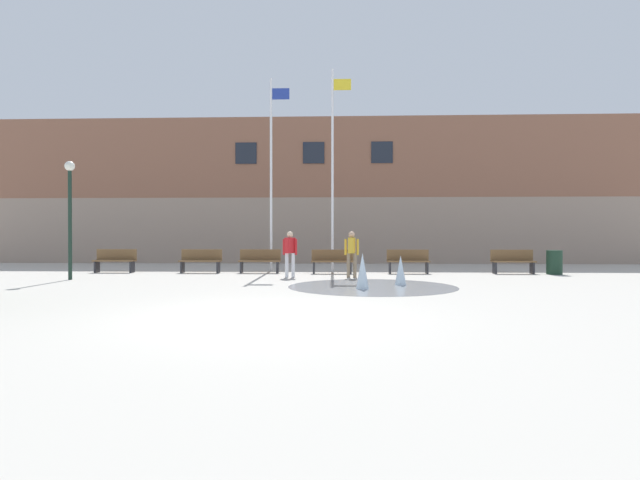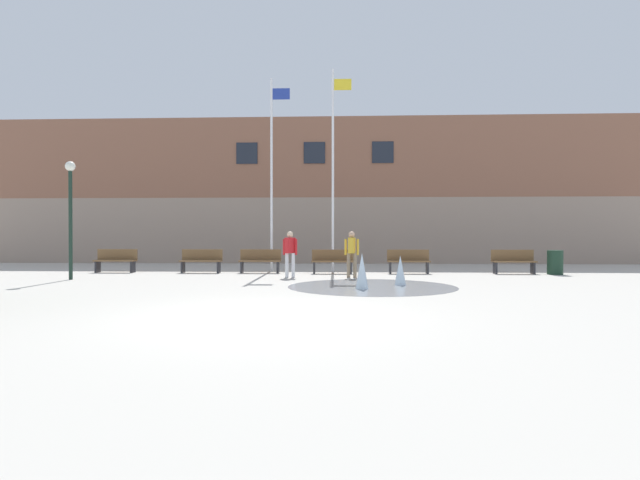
{
  "view_description": "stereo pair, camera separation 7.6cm",
  "coord_description": "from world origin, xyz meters",
  "px_view_note": "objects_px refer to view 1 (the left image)",
  "views": [
    {
      "loc": [
        1.32,
        -8.76,
        1.46
      ],
      "look_at": [
        0.68,
        7.84,
        1.3
      ],
      "focal_mm": 28.0,
      "sensor_mm": 36.0,
      "label": 1
    },
    {
      "loc": [
        1.39,
        -8.76,
        1.46
      ],
      "look_at": [
        0.68,
        7.84,
        1.3
      ],
      "focal_mm": 28.0,
      "sensor_mm": 36.0,
      "label": 2
    }
  ],
  "objects_px": {
    "park_bench_under_left_flagpole": "(260,261)",
    "trash_can": "(554,262)",
    "park_bench_left_of_flagpoles": "(201,260)",
    "park_bench_near_trashcan": "(513,261)",
    "adult_watching": "(290,250)",
    "flagpole_left": "(272,169)",
    "park_bench_under_right_flagpole": "(408,261)",
    "flagpole_right": "(333,164)",
    "park_bench_far_left": "(115,260)",
    "park_bench_center": "(332,261)",
    "lamp_post_left_lane": "(70,202)",
    "adult_near_bench": "(352,250)"
  },
  "relations": [
    {
      "from": "park_bench_under_left_flagpole",
      "to": "lamp_post_left_lane",
      "type": "relative_size",
      "value": 0.41
    },
    {
      "from": "park_bench_far_left",
      "to": "adult_near_bench",
      "type": "distance_m",
      "value": 9.43
    },
    {
      "from": "park_bench_left_of_flagpoles",
      "to": "park_bench_center",
      "type": "bearing_deg",
      "value": -1.43
    },
    {
      "from": "park_bench_near_trashcan",
      "to": "park_bench_left_of_flagpoles",
      "type": "bearing_deg",
      "value": -179.89
    },
    {
      "from": "park_bench_under_right_flagpole",
      "to": "flagpole_right",
      "type": "height_order",
      "value": "flagpole_right"
    },
    {
      "from": "flagpole_left",
      "to": "park_bench_under_left_flagpole",
      "type": "bearing_deg",
      "value": -108.24
    },
    {
      "from": "adult_watching",
      "to": "flagpole_left",
      "type": "relative_size",
      "value": 0.2
    },
    {
      "from": "park_bench_left_of_flagpoles",
      "to": "trash_can",
      "type": "relative_size",
      "value": 1.78
    },
    {
      "from": "park_bench_far_left",
      "to": "park_bench_under_right_flagpole",
      "type": "distance_m",
      "value": 11.4
    },
    {
      "from": "park_bench_left_of_flagpoles",
      "to": "adult_watching",
      "type": "distance_m",
      "value": 4.17
    },
    {
      "from": "park_bench_under_right_flagpole",
      "to": "park_bench_near_trashcan",
      "type": "xyz_separation_m",
      "value": [
        3.95,
        0.04,
        0.0
      ]
    },
    {
      "from": "park_bench_near_trashcan",
      "to": "adult_watching",
      "type": "distance_m",
      "value": 8.52
    },
    {
      "from": "park_bench_center",
      "to": "park_bench_under_right_flagpole",
      "type": "xyz_separation_m",
      "value": [
        2.89,
        0.11,
        0.0
      ]
    },
    {
      "from": "trash_can",
      "to": "park_bench_near_trashcan",
      "type": "bearing_deg",
      "value": 168.72
    },
    {
      "from": "park_bench_under_right_flagpole",
      "to": "adult_near_bench",
      "type": "height_order",
      "value": "adult_near_bench"
    },
    {
      "from": "park_bench_center",
      "to": "park_bench_left_of_flagpoles",
      "type": "bearing_deg",
      "value": 178.57
    },
    {
      "from": "park_bench_far_left",
      "to": "flagpole_left",
      "type": "xyz_separation_m",
      "value": [
        6.03,
        1.02,
        3.68
      ]
    },
    {
      "from": "lamp_post_left_lane",
      "to": "park_bench_left_of_flagpoles",
      "type": "bearing_deg",
      "value": 42.18
    },
    {
      "from": "park_bench_under_left_flagpole",
      "to": "park_bench_near_trashcan",
      "type": "relative_size",
      "value": 1.0
    },
    {
      "from": "park_bench_far_left",
      "to": "lamp_post_left_lane",
      "type": "height_order",
      "value": "lamp_post_left_lane"
    },
    {
      "from": "park_bench_left_of_flagpoles",
      "to": "flagpole_left",
      "type": "height_order",
      "value": "flagpole_left"
    },
    {
      "from": "park_bench_under_right_flagpole",
      "to": "flagpole_left",
      "type": "xyz_separation_m",
      "value": [
        -5.37,
        1.1,
        3.68
      ]
    },
    {
      "from": "park_bench_near_trashcan",
      "to": "flagpole_right",
      "type": "height_order",
      "value": "flagpole_right"
    },
    {
      "from": "park_bench_far_left",
      "to": "lamp_post_left_lane",
      "type": "xyz_separation_m",
      "value": [
        -0.04,
        -3.19,
        2.06
      ]
    },
    {
      "from": "park_bench_far_left",
      "to": "park_bench_under_left_flagpole",
      "type": "relative_size",
      "value": 1.0
    },
    {
      "from": "park_bench_left_of_flagpoles",
      "to": "park_bench_far_left",
      "type": "bearing_deg",
      "value": 178.9
    },
    {
      "from": "park_bench_under_right_flagpole",
      "to": "adult_watching",
      "type": "relative_size",
      "value": 1.01
    },
    {
      "from": "park_bench_under_left_flagpole",
      "to": "lamp_post_left_lane",
      "type": "height_order",
      "value": "lamp_post_left_lane"
    },
    {
      "from": "park_bench_under_right_flagpole",
      "to": "flagpole_right",
      "type": "bearing_deg",
      "value": 159.07
    },
    {
      "from": "park_bench_left_of_flagpoles",
      "to": "flagpole_right",
      "type": "xyz_separation_m",
      "value": [
        5.12,
        1.08,
        3.86
      ]
    },
    {
      "from": "park_bench_left_of_flagpoles",
      "to": "park_bench_near_trashcan",
      "type": "distance_m",
      "value": 11.94
    },
    {
      "from": "flagpole_left",
      "to": "lamp_post_left_lane",
      "type": "relative_size",
      "value": 2.02
    },
    {
      "from": "park_bench_center",
      "to": "trash_can",
      "type": "bearing_deg",
      "value": -0.93
    },
    {
      "from": "adult_watching",
      "to": "flagpole_right",
      "type": "xyz_separation_m",
      "value": [
        1.46,
        3.03,
        3.4
      ]
    },
    {
      "from": "park_bench_under_right_flagpole",
      "to": "trash_can",
      "type": "bearing_deg",
      "value": -2.64
    },
    {
      "from": "park_bench_near_trashcan",
      "to": "adult_near_bench",
      "type": "relative_size",
      "value": 1.01
    },
    {
      "from": "park_bench_under_left_flagpole",
      "to": "flagpole_right",
      "type": "height_order",
      "value": "flagpole_right"
    },
    {
      "from": "park_bench_left_of_flagpoles",
      "to": "flagpole_right",
      "type": "relative_size",
      "value": 0.2
    },
    {
      "from": "park_bench_under_left_flagpole",
      "to": "park_bench_near_trashcan",
      "type": "xyz_separation_m",
      "value": [
        9.65,
        -0.05,
        0.0
      ]
    },
    {
      "from": "adult_watching",
      "to": "adult_near_bench",
      "type": "height_order",
      "value": "same"
    },
    {
      "from": "adult_watching",
      "to": "park_bench_far_left",
      "type": "bearing_deg",
      "value": 116.09
    },
    {
      "from": "park_bench_center",
      "to": "park_bench_far_left",
      "type": "bearing_deg",
      "value": 178.7
    },
    {
      "from": "park_bench_under_left_flagpole",
      "to": "park_bench_near_trashcan",
      "type": "height_order",
      "value": "same"
    },
    {
      "from": "park_bench_under_left_flagpole",
      "to": "trash_can",
      "type": "bearing_deg",
      "value": -1.73
    },
    {
      "from": "park_bench_under_left_flagpole",
      "to": "park_bench_far_left",
      "type": "bearing_deg",
      "value": -179.92
    },
    {
      "from": "park_bench_left_of_flagpoles",
      "to": "flagpole_left",
      "type": "xyz_separation_m",
      "value": [
        2.62,
        1.08,
        3.68
      ]
    },
    {
      "from": "park_bench_near_trashcan",
      "to": "flagpole_right",
      "type": "bearing_deg",
      "value": 171.16
    },
    {
      "from": "adult_watching",
      "to": "flagpole_left",
      "type": "height_order",
      "value": "flagpole_left"
    },
    {
      "from": "adult_watching",
      "to": "adult_near_bench",
      "type": "distance_m",
      "value": 2.13
    },
    {
      "from": "park_bench_center",
      "to": "flagpole_left",
      "type": "distance_m",
      "value": 4.6
    }
  ]
}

